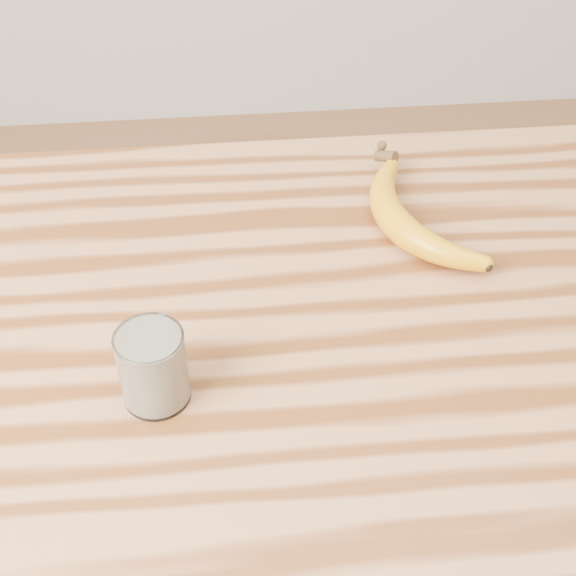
{
  "coord_description": "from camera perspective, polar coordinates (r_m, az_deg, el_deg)",
  "views": [
    {
      "loc": [
        -0.17,
        -0.6,
        1.53
      ],
      "look_at": [
        -0.11,
        0.05,
        0.93
      ],
      "focal_mm": 50.0,
      "sensor_mm": 36.0,
      "label": 1
    }
  ],
  "objects": [
    {
      "name": "banana",
      "position": [
        1.0,
        7.63,
        4.59
      ],
      "size": [
        0.22,
        0.35,
        0.04
      ],
      "primitive_type": null,
      "rotation": [
        0.0,
        0.0,
        0.33
      ],
      "color": "orange",
      "rests_on": "table"
    },
    {
      "name": "smoothie_glass",
      "position": [
        0.8,
        -9.59,
        -5.55
      ],
      "size": [
        0.07,
        0.07,
        0.09
      ],
      "color": "white",
      "rests_on": "table"
    },
    {
      "name": "table",
      "position": [
        0.99,
        6.85,
        -8.4
      ],
      "size": [
        1.2,
        0.8,
        0.9
      ],
      "color": "#A06A40",
      "rests_on": "ground"
    }
  ]
}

